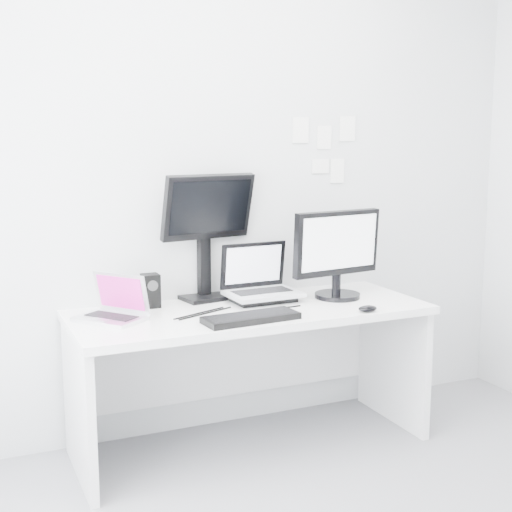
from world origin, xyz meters
The scene contains 14 objects.
back_wall centered at (0.00, 1.60, 1.35)m, with size 3.60×3.60×0.00m, color silver.
desk centered at (0.00, 1.25, 0.36)m, with size 1.80×0.70×0.73m, color white.
macbook centered at (-0.70, 1.30, 0.84)m, with size 0.30×0.23×0.23m, color silver.
speaker centered at (-0.45, 1.48, 0.82)m, with size 0.09×0.09×0.17m, color black.
dell_laptop centered at (0.12, 1.37, 0.88)m, with size 0.37×0.29×0.31m, color silver.
rear_monitor centered at (-0.13, 1.53, 1.07)m, with size 0.50×0.18×0.68m, color black.
samsung_monitor centered at (0.52, 1.29, 0.97)m, with size 0.53×0.24×0.49m, color black.
keyboard centered at (-0.10, 1.02, 0.75)m, with size 0.46×0.16×0.03m, color black.
mouse centered at (0.50, 0.95, 0.75)m, with size 0.10×0.06×0.03m, color black.
wall_note_0 centered at (0.45, 1.59, 1.62)m, with size 0.10×0.00×0.14m, color white.
wall_note_1 centered at (0.60, 1.59, 1.58)m, with size 0.09×0.00×0.13m, color white.
wall_note_2 centered at (0.75, 1.59, 1.63)m, with size 0.10×0.00×0.14m, color white.
wall_note_3 centered at (0.58, 1.59, 1.42)m, with size 0.11×0.00×0.08m, color white.
wall_note_4 centered at (0.69, 1.59, 1.39)m, with size 0.09×0.00×0.14m, color white.
Camera 1 is at (-1.38, -1.94, 1.58)m, focal length 49.87 mm.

